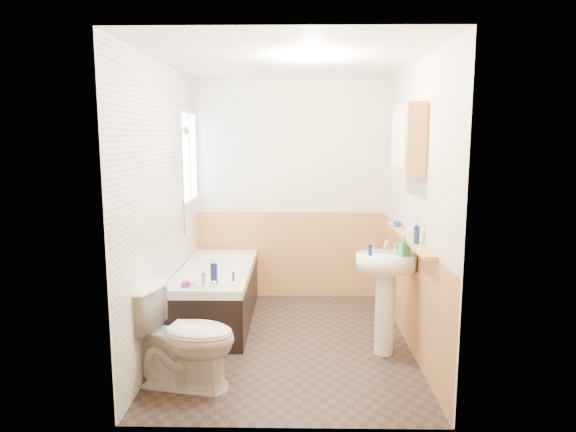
{
  "coord_description": "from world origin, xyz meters",
  "views": [
    {
      "loc": [
        0.08,
        -4.47,
        1.87
      ],
      "look_at": [
        0.0,
        0.15,
        1.15
      ],
      "focal_mm": 32.0,
      "sensor_mm": 36.0,
      "label": 1
    }
  ],
  "objects_px": {
    "toilet": "(184,336)",
    "sink": "(386,283)",
    "pine_shelf": "(408,238)",
    "bathtub": "(217,293)",
    "medicine_cabinet": "(408,140)"
  },
  "relations": [
    {
      "from": "bathtub",
      "to": "pine_shelf",
      "type": "distance_m",
      "value": 2.01
    },
    {
      "from": "pine_shelf",
      "to": "bathtub",
      "type": "bearing_deg",
      "value": 159.87
    },
    {
      "from": "toilet",
      "to": "sink",
      "type": "distance_m",
      "value": 1.73
    },
    {
      "from": "bathtub",
      "to": "pine_shelf",
      "type": "bearing_deg",
      "value": -20.13
    },
    {
      "from": "toilet",
      "to": "medicine_cabinet",
      "type": "xyz_separation_m",
      "value": [
        1.77,
        0.73,
        1.45
      ]
    },
    {
      "from": "sink",
      "to": "pine_shelf",
      "type": "xyz_separation_m",
      "value": [
        0.2,
        0.12,
        0.37
      ]
    },
    {
      "from": "bathtub",
      "to": "toilet",
      "type": "relative_size",
      "value": 2.08
    },
    {
      "from": "toilet",
      "to": "medicine_cabinet",
      "type": "distance_m",
      "value": 2.4
    },
    {
      "from": "bathtub",
      "to": "toilet",
      "type": "height_order",
      "value": "toilet"
    },
    {
      "from": "pine_shelf",
      "to": "medicine_cabinet",
      "type": "bearing_deg",
      "value": 173.01
    },
    {
      "from": "sink",
      "to": "medicine_cabinet",
      "type": "distance_m",
      "value": 1.23
    },
    {
      "from": "bathtub",
      "to": "pine_shelf",
      "type": "relative_size",
      "value": 1.05
    },
    {
      "from": "toilet",
      "to": "sink",
      "type": "height_order",
      "value": "sink"
    },
    {
      "from": "bathtub",
      "to": "medicine_cabinet",
      "type": "distance_m",
      "value": 2.42
    },
    {
      "from": "sink",
      "to": "pine_shelf",
      "type": "height_order",
      "value": "pine_shelf"
    }
  ]
}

